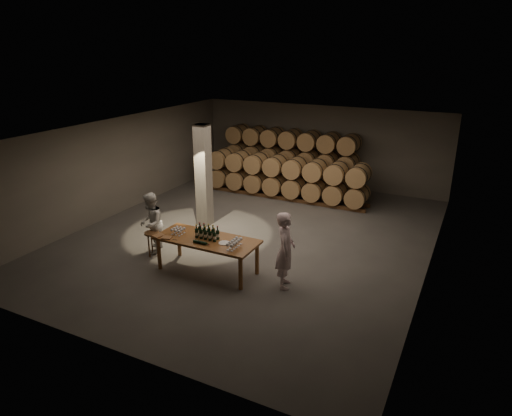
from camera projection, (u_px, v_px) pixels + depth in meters
The scene contains 15 objects.
room at pixel (204, 176), 14.10m from camera, with size 12.00×12.00×12.00m.
tasting_table at pixel (207, 242), 11.35m from camera, with size 2.60×1.10×0.90m.
barrel_stack_back at pixel (290, 157), 18.09m from camera, with size 5.48×0.95×2.31m.
barrel_stack_front at pixel (285, 176), 16.88m from camera, with size 6.26×0.95×1.57m.
bottle_cluster at pixel (207, 234), 11.28m from camera, with size 0.61×0.24×0.36m.
lying_bottles at pixel (200, 242), 11.01m from camera, with size 0.45×0.08×0.08m.
glass_cluster_left at pixel (178, 229), 11.57m from camera, with size 0.30×0.30×0.16m.
glass_cluster_right at pixel (234, 242), 10.80m from camera, with size 0.20×0.53×0.18m.
plate at pixel (224, 243), 11.05m from camera, with size 0.28×0.28×0.02m, color white.
notebook_near at pixel (167, 238), 11.34m from camera, with size 0.24×0.20×0.03m, color brown.
notebook_corner at pixel (158, 235), 11.47m from camera, with size 0.21×0.27×0.02m, color brown.
pen at pixel (175, 240), 11.24m from camera, with size 0.01×0.01×0.13m, color black.
stool at pixel (152, 237), 12.31m from camera, with size 0.40×0.40×0.67m.
person_man at pixel (285, 250), 10.60m from camera, with size 0.68×0.45×1.87m, color white.
person_woman at pixel (151, 223), 12.41m from camera, with size 0.83×0.65×1.70m, color silver.
Camera 1 is at (5.74, -11.23, 5.47)m, focal length 32.00 mm.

